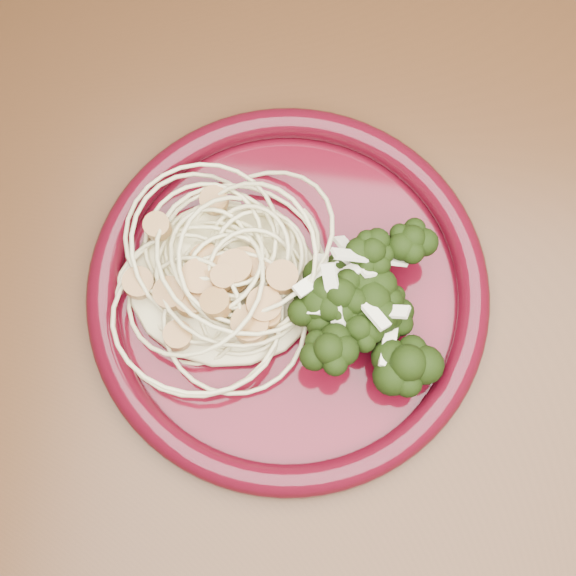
# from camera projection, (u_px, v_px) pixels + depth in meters

# --- Properties ---
(dining_table) EXTENTS (1.20, 0.80, 0.75)m
(dining_table) POSITION_uv_depth(u_px,v_px,m) (288.00, 405.00, 0.67)
(dining_table) COLOR #472814
(dining_table) RESTS_ON ground
(dinner_plate) EXTENTS (0.30, 0.30, 0.02)m
(dinner_plate) POSITION_uv_depth(u_px,v_px,m) (288.00, 291.00, 0.58)
(dinner_plate) COLOR #430611
(dinner_plate) RESTS_ON dining_table
(spaghetti_pile) EXTENTS (0.14, 0.13, 0.03)m
(spaghetti_pile) POSITION_uv_depth(u_px,v_px,m) (224.00, 280.00, 0.57)
(spaghetti_pile) COLOR beige
(spaghetti_pile) RESTS_ON dinner_plate
(scallop_cluster) EXTENTS (0.13, 0.13, 0.04)m
(scallop_cluster) POSITION_uv_depth(u_px,v_px,m) (220.00, 264.00, 0.54)
(scallop_cluster) COLOR #AB793D
(scallop_cluster) RESTS_ON spaghetti_pile
(broccoli_pile) EXTENTS (0.09, 0.15, 0.05)m
(broccoli_pile) POSITION_uv_depth(u_px,v_px,m) (368.00, 292.00, 0.56)
(broccoli_pile) COLOR black
(broccoli_pile) RESTS_ON dinner_plate
(onion_garnish) EXTENTS (0.06, 0.09, 0.05)m
(onion_garnish) POSITION_uv_depth(u_px,v_px,m) (372.00, 279.00, 0.53)
(onion_garnish) COLOR white
(onion_garnish) RESTS_ON broccoli_pile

